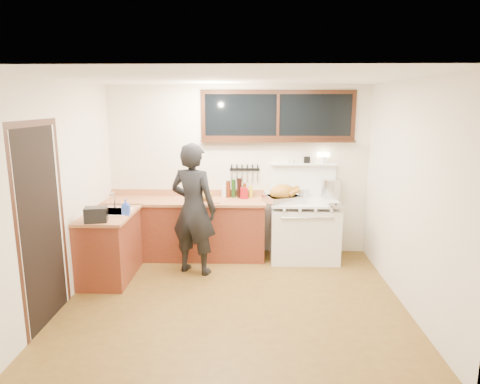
{
  "coord_description": "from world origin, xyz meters",
  "views": [
    {
      "loc": [
        0.19,
        -4.8,
        2.34
      ],
      "look_at": [
        0.05,
        0.85,
        1.15
      ],
      "focal_mm": 32.0,
      "sensor_mm": 36.0,
      "label": 1
    }
  ],
  "objects_px": {
    "vintage_stove": "(304,229)",
    "man": "(193,209)",
    "roast_turkey": "(283,195)",
    "cutting_board": "(203,198)"
  },
  "relations": [
    {
      "from": "vintage_stove",
      "to": "roast_turkey",
      "type": "xyz_separation_m",
      "value": [
        -0.33,
        -0.08,
        0.54
      ]
    },
    {
      "from": "man",
      "to": "roast_turkey",
      "type": "bearing_deg",
      "value": 21.02
    },
    {
      "from": "man",
      "to": "roast_turkey",
      "type": "relative_size",
      "value": 2.95
    },
    {
      "from": "cutting_board",
      "to": "roast_turkey",
      "type": "xyz_separation_m",
      "value": [
        1.17,
        0.02,
        0.05
      ]
    },
    {
      "from": "vintage_stove",
      "to": "roast_turkey",
      "type": "relative_size",
      "value": 2.58
    },
    {
      "from": "cutting_board",
      "to": "roast_turkey",
      "type": "height_order",
      "value": "roast_turkey"
    },
    {
      "from": "man",
      "to": "cutting_board",
      "type": "height_order",
      "value": "man"
    },
    {
      "from": "man",
      "to": "vintage_stove",
      "type": "bearing_deg",
      "value": 19.7
    },
    {
      "from": "vintage_stove",
      "to": "cutting_board",
      "type": "distance_m",
      "value": 1.58
    },
    {
      "from": "vintage_stove",
      "to": "man",
      "type": "bearing_deg",
      "value": -160.3
    }
  ]
}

